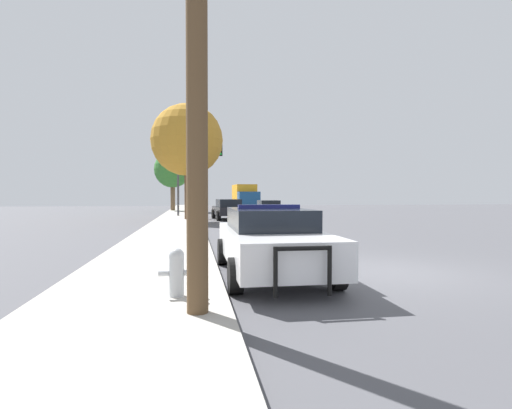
{
  "coord_description": "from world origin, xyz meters",
  "views": [
    {
      "loc": [
        -4.15,
        -8.39,
        1.74
      ],
      "look_at": [
        -1.14,
        10.54,
        1.27
      ],
      "focal_mm": 28.0,
      "sensor_mm": 36.0,
      "label": 1
    }
  ],
  "objects": [
    {
      "name": "car_background_midblock",
      "position": [
        -1.7,
        19.44,
        0.75
      ],
      "size": [
        2.19,
        4.25,
        1.42
      ],
      "rotation": [
        0.0,
        0.0,
        0.08
      ],
      "color": "black",
      "rests_on": "ground_plane"
    },
    {
      "name": "utility_pole",
      "position": [
        -4.09,
        -2.92,
        3.97
      ],
      "size": [
        1.4,
        0.29,
        7.51
      ],
      "color": "brown",
      "rests_on": "sidewalk_left"
    },
    {
      "name": "fire_hydrant",
      "position": [
        -4.41,
        -1.99,
        0.54
      ],
      "size": [
        0.56,
        0.25,
        0.77
      ],
      "color": "#B7BCC1",
      "rests_on": "sidewalk_left"
    },
    {
      "name": "traffic_light",
      "position": [
        -3.96,
        22.71,
        4.08
      ],
      "size": [
        3.48,
        0.35,
        5.67
      ],
      "color": "#424247",
      "rests_on": "sidewalk_left"
    },
    {
      "name": "tree_sidewalk_mid",
      "position": [
        -4.5,
        18.27,
        5.32
      ],
      "size": [
        4.72,
        4.72,
        7.57
      ],
      "color": "brown",
      "rests_on": "sidewalk_left"
    },
    {
      "name": "ground_plane",
      "position": [
        0.0,
        0.0,
        0.0
      ],
      "size": [
        110.0,
        110.0,
        0.0
      ],
      "primitive_type": "plane",
      "color": "#4F4F54"
    },
    {
      "name": "sidewalk_left",
      "position": [
        -5.1,
        0.0,
        0.07
      ],
      "size": [
        3.0,
        110.0,
        0.13
      ],
      "color": "#ADA89E",
      "rests_on": "ground_plane"
    },
    {
      "name": "police_car",
      "position": [
        -2.49,
        0.05,
        0.76
      ],
      "size": [
        2.1,
        4.97,
        1.52
      ],
      "rotation": [
        0.0,
        0.0,
        3.14
      ],
      "color": "white",
      "rests_on": "ground_plane"
    },
    {
      "name": "box_truck",
      "position": [
        2.16,
        39.85,
        1.6
      ],
      "size": [
        2.76,
        7.06,
        2.97
      ],
      "rotation": [
        0.0,
        0.0,
        3.17
      ],
      "color": "navy",
      "rests_on": "ground_plane"
    },
    {
      "name": "car_background_oncoming",
      "position": [
        1.98,
        23.47,
        0.69
      ],
      "size": [
        1.99,
        4.41,
        1.28
      ],
      "rotation": [
        0.0,
        0.0,
        3.14
      ],
      "color": "#474C51",
      "rests_on": "ground_plane"
    },
    {
      "name": "tree_sidewalk_far",
      "position": [
        -6.16,
        33.36,
        4.31
      ],
      "size": [
        3.76,
        3.76,
        6.1
      ],
      "color": "brown",
      "rests_on": "sidewalk_left"
    }
  ]
}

